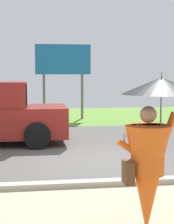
{
  "coord_description": "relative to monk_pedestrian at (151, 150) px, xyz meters",
  "views": [
    {
      "loc": [
        -1.35,
        -8.78,
        2.11
      ],
      "look_at": [
        0.05,
        1.0,
        1.1
      ],
      "focal_mm": 59.5,
      "sensor_mm": 36.0,
      "label": 1
    }
  ],
  "objects": [
    {
      "name": "ground_plane",
      "position": [
        -0.15,
        7.13,
        -1.17
      ],
      "size": [
        40.0,
        22.0,
        0.2
      ],
      "color": "#565451"
    },
    {
      "name": "roadside_billboard",
      "position": [
        -0.12,
        12.89,
        1.43
      ],
      "size": [
        2.6,
        0.12,
        3.5
      ],
      "color": "slate",
      "rests_on": "ground_plane"
    },
    {
      "name": "monk_pedestrian",
      "position": [
        0.0,
        0.0,
        0.0
      ],
      "size": [
        1.1,
        1.05,
        2.13
      ],
      "rotation": [
        0.0,
        0.0,
        0.03
      ],
      "color": "#E55B19",
      "rests_on": "ground_plane"
    }
  ]
}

